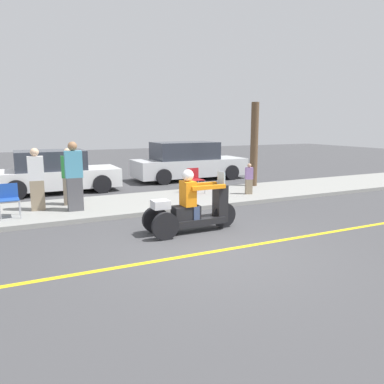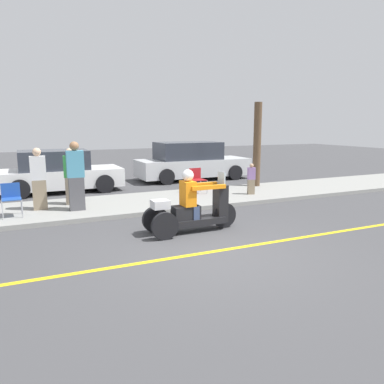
{
  "view_description": "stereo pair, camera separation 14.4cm",
  "coord_description": "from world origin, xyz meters",
  "px_view_note": "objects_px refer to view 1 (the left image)",
  "views": [
    {
      "loc": [
        -3.37,
        -5.95,
        2.4
      ],
      "look_at": [
        0.17,
        1.4,
        0.91
      ],
      "focal_mm": 35.0,
      "sensor_mm": 36.0,
      "label": 1
    },
    {
      "loc": [
        -3.24,
        -6.01,
        2.4
      ],
      "look_at": [
        0.17,
        1.4,
        0.91
      ],
      "focal_mm": 35.0,
      "sensor_mm": 36.0,
      "label": 2
    }
  ],
  "objects_px": {
    "spectator_end_of_line": "(74,178)",
    "folding_chair_curbside": "(194,178)",
    "spectator_mid_group": "(249,179)",
    "tree_trunk": "(254,145)",
    "spectator_by_tree": "(36,180)",
    "parked_car_lot_far": "(188,162)",
    "spectator_near_curb": "(69,178)",
    "folding_chair_set_back": "(9,197)",
    "parked_car_lot_right": "(55,173)",
    "motorcycle_trike": "(192,210)"
  },
  "relations": [
    {
      "from": "spectator_end_of_line",
      "to": "spectator_by_tree",
      "type": "height_order",
      "value": "spectator_end_of_line"
    },
    {
      "from": "spectator_end_of_line",
      "to": "spectator_by_tree",
      "type": "relative_size",
      "value": 1.1
    },
    {
      "from": "spectator_near_curb",
      "to": "spectator_end_of_line",
      "type": "xyz_separation_m",
      "value": [
        0.03,
        -0.83,
        0.11
      ]
    },
    {
      "from": "spectator_near_curb",
      "to": "folding_chair_set_back",
      "type": "xyz_separation_m",
      "value": [
        -1.56,
        -0.84,
        -0.27
      ]
    },
    {
      "from": "spectator_end_of_line",
      "to": "folding_chair_curbside",
      "type": "bearing_deg",
      "value": 13.7
    },
    {
      "from": "spectator_mid_group",
      "to": "folding_chair_set_back",
      "type": "xyz_separation_m",
      "value": [
        -7.1,
        0.01,
        0.02
      ]
    },
    {
      "from": "spectator_end_of_line",
      "to": "parked_car_lot_far",
      "type": "distance_m",
      "value": 7.13
    },
    {
      "from": "motorcycle_trike",
      "to": "parked_car_lot_right",
      "type": "bearing_deg",
      "value": 108.39
    },
    {
      "from": "folding_chair_set_back",
      "to": "parked_car_lot_right",
      "type": "bearing_deg",
      "value": 68.65
    },
    {
      "from": "spectator_end_of_line",
      "to": "motorcycle_trike",
      "type": "bearing_deg",
      "value": -53.05
    },
    {
      "from": "spectator_near_curb",
      "to": "spectator_mid_group",
      "type": "height_order",
      "value": "spectator_near_curb"
    },
    {
      "from": "motorcycle_trike",
      "to": "spectator_by_tree",
      "type": "relative_size",
      "value": 1.31
    },
    {
      "from": "folding_chair_set_back",
      "to": "tree_trunk",
      "type": "distance_m",
      "value": 8.4
    },
    {
      "from": "parked_car_lot_right",
      "to": "spectator_near_curb",
      "type": "bearing_deg",
      "value": -88.74
    },
    {
      "from": "spectator_end_of_line",
      "to": "folding_chair_curbside",
      "type": "relative_size",
      "value": 2.23
    },
    {
      "from": "spectator_end_of_line",
      "to": "folding_chair_curbside",
      "type": "xyz_separation_m",
      "value": [
        4.02,
        0.98,
        -0.38
      ]
    },
    {
      "from": "spectator_near_curb",
      "to": "folding_chair_set_back",
      "type": "distance_m",
      "value": 1.79
    },
    {
      "from": "spectator_end_of_line",
      "to": "folding_chair_curbside",
      "type": "distance_m",
      "value": 4.15
    },
    {
      "from": "spectator_end_of_line",
      "to": "tree_trunk",
      "type": "distance_m",
      "value": 6.82
    },
    {
      "from": "spectator_end_of_line",
      "to": "parked_car_lot_right",
      "type": "relative_size",
      "value": 0.43
    },
    {
      "from": "spectator_end_of_line",
      "to": "parked_car_lot_far",
      "type": "bearing_deg",
      "value": 39.89
    },
    {
      "from": "spectator_near_curb",
      "to": "folding_chair_curbside",
      "type": "bearing_deg",
      "value": 2.04
    },
    {
      "from": "parked_car_lot_right",
      "to": "spectator_by_tree",
      "type": "bearing_deg",
      "value": -103.63
    },
    {
      "from": "spectator_near_curb",
      "to": "folding_chair_set_back",
      "type": "height_order",
      "value": "spectator_near_curb"
    },
    {
      "from": "folding_chair_curbside",
      "to": "folding_chair_set_back",
      "type": "bearing_deg",
      "value": -170.05
    },
    {
      "from": "motorcycle_trike",
      "to": "folding_chair_set_back",
      "type": "height_order",
      "value": "motorcycle_trike"
    },
    {
      "from": "spectator_mid_group",
      "to": "folding_chair_set_back",
      "type": "distance_m",
      "value": 7.1
    },
    {
      "from": "spectator_by_tree",
      "to": "parked_car_lot_far",
      "type": "relative_size",
      "value": 0.34
    },
    {
      "from": "spectator_near_curb",
      "to": "spectator_end_of_line",
      "type": "height_order",
      "value": "spectator_end_of_line"
    },
    {
      "from": "spectator_end_of_line",
      "to": "tree_trunk",
      "type": "height_order",
      "value": "tree_trunk"
    },
    {
      "from": "folding_chair_curbside",
      "to": "spectator_by_tree",
      "type": "bearing_deg",
      "value": -174.26
    },
    {
      "from": "spectator_by_tree",
      "to": "spectator_end_of_line",
      "type": "bearing_deg",
      "value": -28.33
    },
    {
      "from": "spectator_near_curb",
      "to": "spectator_mid_group",
      "type": "relative_size",
      "value": 1.59
    },
    {
      "from": "spectator_mid_group",
      "to": "tree_trunk",
      "type": "height_order",
      "value": "tree_trunk"
    },
    {
      "from": "parked_car_lot_far",
      "to": "tree_trunk",
      "type": "relative_size",
      "value": 1.6
    },
    {
      "from": "folding_chair_curbside",
      "to": "parked_car_lot_far",
      "type": "distance_m",
      "value": 3.88
    },
    {
      "from": "spectator_end_of_line",
      "to": "tree_trunk",
      "type": "xyz_separation_m",
      "value": [
        6.65,
        1.35,
        0.65
      ]
    },
    {
      "from": "spectator_end_of_line",
      "to": "parked_car_lot_far",
      "type": "xyz_separation_m",
      "value": [
        5.47,
        4.57,
        -0.24
      ]
    },
    {
      "from": "motorcycle_trike",
      "to": "parked_car_lot_far",
      "type": "xyz_separation_m",
      "value": [
        3.37,
        7.37,
        0.25
      ]
    },
    {
      "from": "parked_car_lot_right",
      "to": "tree_trunk",
      "type": "xyz_separation_m",
      "value": [
        6.74,
        -2.46,
        0.95
      ]
    },
    {
      "from": "spectator_near_curb",
      "to": "spectator_by_tree",
      "type": "height_order",
      "value": "spectator_by_tree"
    },
    {
      "from": "spectator_near_curb",
      "to": "tree_trunk",
      "type": "height_order",
      "value": "tree_trunk"
    },
    {
      "from": "parked_car_lot_far",
      "to": "tree_trunk",
      "type": "bearing_deg",
      "value": -69.94
    },
    {
      "from": "motorcycle_trike",
      "to": "folding_chair_curbside",
      "type": "distance_m",
      "value": 4.23
    },
    {
      "from": "spectator_by_tree",
      "to": "parked_car_lot_far",
      "type": "distance_m",
      "value": 7.57
    },
    {
      "from": "spectator_mid_group",
      "to": "tree_trunk",
      "type": "xyz_separation_m",
      "value": [
        1.13,
        1.36,
        1.04
      ]
    },
    {
      "from": "spectator_mid_group",
      "to": "spectator_by_tree",
      "type": "height_order",
      "value": "spectator_by_tree"
    },
    {
      "from": "spectator_near_curb",
      "to": "spectator_mid_group",
      "type": "xyz_separation_m",
      "value": [
        5.55,
        -0.85,
        -0.29
      ]
    },
    {
      "from": "spectator_mid_group",
      "to": "folding_chair_set_back",
      "type": "bearing_deg",
      "value": 179.88
    },
    {
      "from": "spectator_near_curb",
      "to": "tree_trunk",
      "type": "xyz_separation_m",
      "value": [
        6.68,
        0.51,
        0.75
      ]
    }
  ]
}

